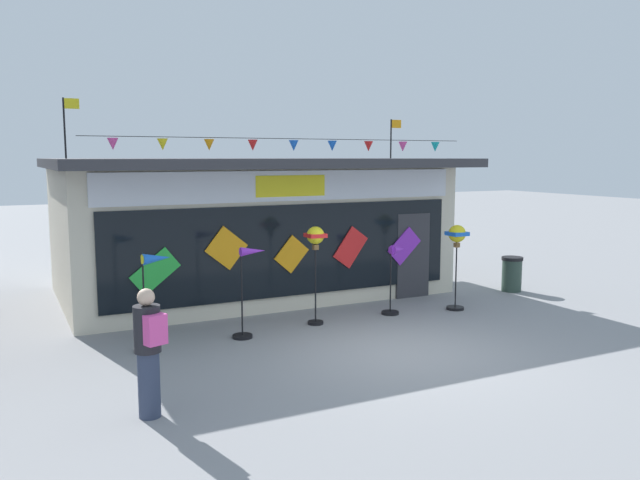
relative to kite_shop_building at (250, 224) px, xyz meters
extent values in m
plane|color=gray|center=(0.51, -5.92, -1.66)|extent=(80.00, 80.00, 0.00)
cube|color=beige|center=(0.00, 0.06, -0.12)|extent=(8.82, 4.98, 3.08)
cube|color=#333338|center=(0.00, -0.39, 1.52)|extent=(9.22, 5.89, 0.20)
cube|color=silver|center=(0.00, -2.47, 1.05)|extent=(8.11, 0.08, 0.64)
cube|color=yellow|center=(0.00, -2.50, 1.05)|extent=(1.59, 0.04, 0.45)
cube|color=black|center=(0.00, -2.46, -0.33)|extent=(7.93, 0.06, 1.97)
cube|color=#333338|center=(3.17, -2.46, -0.66)|extent=(0.90, 0.07, 2.00)
cube|color=green|center=(-2.89, -2.52, -0.54)|extent=(1.00, 0.03, 0.93)
cube|color=orange|center=(-1.45, -2.52, -0.18)|extent=(0.92, 0.03, 0.91)
cube|color=orange|center=(0.00, -2.52, -0.40)|extent=(0.81, 0.03, 0.83)
cube|color=red|center=(1.44, -2.52, -0.35)|extent=(0.88, 0.03, 0.95)
cube|color=purple|center=(2.89, -2.52, -0.41)|extent=(0.91, 0.03, 0.90)
cylinder|color=black|center=(0.00, -2.66, 2.03)|extent=(8.46, 0.01, 0.01)
cone|color=#EA4CA3|center=(-3.61, -2.66, 1.89)|extent=(0.20, 0.20, 0.22)
cone|color=yellow|center=(-2.71, -2.66, 1.89)|extent=(0.20, 0.20, 0.22)
cone|color=orange|center=(-1.80, -2.66, 1.89)|extent=(0.20, 0.20, 0.22)
cone|color=red|center=(-0.90, -2.66, 1.89)|extent=(0.20, 0.20, 0.22)
cone|color=blue|center=(0.00, -2.66, 1.89)|extent=(0.20, 0.20, 0.22)
cone|color=blue|center=(0.90, -2.66, 1.89)|extent=(0.20, 0.20, 0.22)
cone|color=red|center=(1.80, -2.66, 1.89)|extent=(0.20, 0.20, 0.22)
cone|color=#EA4CA3|center=(2.70, -2.66, 1.89)|extent=(0.20, 0.20, 0.22)
cone|color=#19B7BC|center=(3.60, -2.66, 1.89)|extent=(0.20, 0.20, 0.22)
cylinder|color=black|center=(-4.16, 0.06, 2.26)|extent=(0.04, 0.04, 1.29)
cube|color=yellow|center=(-4.00, 0.06, 2.79)|extent=(0.32, 0.02, 0.22)
cylinder|color=black|center=(4.15, 0.06, 2.14)|extent=(0.04, 0.04, 1.05)
cube|color=orange|center=(4.31, 0.06, 2.55)|extent=(0.32, 0.02, 0.22)
cylinder|color=black|center=(-3.41, -3.95, -1.63)|extent=(0.38, 0.38, 0.06)
cylinder|color=black|center=(-3.41, -3.95, -0.86)|extent=(0.03, 0.03, 1.60)
cone|color=blue|center=(-3.17, -3.95, -0.06)|extent=(0.50, 0.25, 0.20)
cylinder|color=yellow|center=(-3.41, -3.95, -0.06)|extent=(0.03, 0.16, 0.16)
cylinder|color=black|center=(-1.64, -3.92, -1.63)|extent=(0.37, 0.37, 0.06)
cylinder|color=black|center=(-1.64, -3.92, -0.86)|extent=(0.03, 0.03, 1.61)
cone|color=purple|center=(-1.41, -3.92, -0.06)|extent=(0.48, 0.21, 0.17)
cylinder|color=purple|center=(-1.64, -3.92, -0.06)|extent=(0.03, 0.16, 0.16)
cylinder|color=black|center=(0.00, -3.65, -1.63)|extent=(0.32, 0.32, 0.06)
cylinder|color=black|center=(0.00, -3.65, -0.86)|extent=(0.03, 0.03, 1.62)
sphere|color=yellow|center=(0.00, -3.65, 0.13)|extent=(0.35, 0.35, 0.35)
cube|color=red|center=(0.00, -3.65, 0.13)|extent=(0.36, 0.36, 0.08)
cube|color=brown|center=(0.00, -3.65, -0.11)|extent=(0.10, 0.10, 0.10)
cylinder|color=black|center=(1.79, -3.64, -1.63)|extent=(0.37, 0.37, 0.06)
cylinder|color=black|center=(1.79, -3.64, -0.98)|extent=(0.03, 0.03, 1.38)
cone|color=purple|center=(1.97, -3.64, -0.29)|extent=(0.40, 0.29, 0.21)
cylinder|color=purple|center=(1.79, -3.64, -0.29)|extent=(0.03, 0.16, 0.16)
cylinder|color=black|center=(3.29, -3.92, -1.63)|extent=(0.38, 0.38, 0.06)
cylinder|color=black|center=(3.29, -3.92, -0.92)|extent=(0.03, 0.03, 1.49)
sphere|color=yellow|center=(3.29, -3.92, 0.01)|extent=(0.38, 0.38, 0.38)
cube|color=blue|center=(3.29, -3.92, 0.01)|extent=(0.38, 0.38, 0.08)
cube|color=brown|center=(3.29, -3.92, -0.24)|extent=(0.10, 0.10, 0.10)
cylinder|color=#333D56|center=(-3.94, -6.80, -1.23)|extent=(0.28, 0.28, 0.86)
cylinder|color=#232328|center=(-3.94, -6.80, -0.50)|extent=(0.34, 0.34, 0.60)
sphere|color=beige|center=(-3.94, -6.80, -0.09)|extent=(0.22, 0.22, 0.22)
cube|color=#EA4CA3|center=(-3.88, -6.99, -0.47)|extent=(0.30, 0.23, 0.38)
cylinder|color=#2D4238|center=(5.77, -3.01, -1.27)|extent=(0.48, 0.48, 0.78)
cylinder|color=black|center=(5.77, -3.01, -0.84)|extent=(0.52, 0.52, 0.08)
camera|label=1|loc=(-5.53, -14.80, 1.65)|focal=35.88mm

